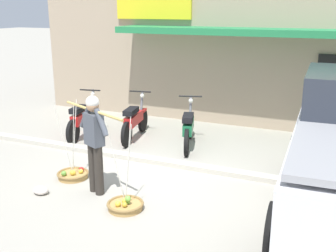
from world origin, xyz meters
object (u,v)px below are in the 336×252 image
Objects in this scene: fruit_basket_left_side at (125,205)px; motorcycle_second_in_row at (135,121)px; fruit_vendor at (94,138)px; fruit_basket_right_side at (73,174)px; motorcycle_nearest_shop at (83,119)px; plastic_litter_bag at (41,190)px; motorcycle_third_in_row at (189,128)px.

fruit_basket_left_side is 3.62m from motorcycle_second_in_row.
fruit_vendor is 3.06m from motorcycle_second_in_row.
fruit_basket_right_side is 0.80× the size of motorcycle_nearest_shop.
motorcycle_nearest_shop is at bearing -164.43° from motorcycle_second_in_row.
motorcycle_second_in_row is (-1.56, 3.24, 0.37)m from fruit_basket_left_side.
fruit_basket_left_side is 4.04m from motorcycle_nearest_shop.
motorcycle_second_in_row reaches higher than plastic_litter_bag.
fruit_vendor is at bearing -24.42° from fruit_basket_right_side.
fruit_basket_right_side is 2.59m from motorcycle_second_in_row.
fruit_basket_left_side and fruit_basket_right_side have the same top height.
fruit_vendor reaches higher than motorcycle_nearest_shop.
fruit_basket_left_side is 1.64m from fruit_basket_right_side.
fruit_basket_left_side is 1.59m from plastic_litter_bag.
fruit_vendor is 1.22m from fruit_basket_right_side.
fruit_vendor is 2.99m from motorcycle_third_in_row.
fruit_basket_right_side is at bearing -88.52° from motorcycle_second_in_row.
motorcycle_nearest_shop is (-2.04, 2.56, -0.52)m from fruit_vendor.
plastic_litter_bag is (1.20, -3.00, -0.38)m from motorcycle_nearest_shop.
fruit_basket_left_side is 3.25m from motorcycle_third_in_row.
fruit_basket_left_side is 5.18× the size of plastic_litter_bag.
motorcycle_nearest_shop reaches higher than plastic_litter_bag.
motorcycle_third_in_row is at bearing 66.93° from plastic_litter_bag.
fruit_basket_right_side is at bearing 83.15° from plastic_litter_bag.
fruit_vendor is 0.94× the size of motorcycle_second_in_row.
motorcycle_nearest_shop is 2.64m from motorcycle_third_in_row.
fruit_vendor is 0.96× the size of motorcycle_third_in_row.
fruit_vendor reaches higher than fruit_basket_left_side.
motorcycle_nearest_shop is at bearing 133.88° from fruit_basket_left_side.
fruit_basket_right_side is 0.82× the size of motorcycle_third_in_row.
motorcycle_second_in_row is at bearing 91.48° from fruit_basket_right_side.
fruit_basket_right_side is 2.89m from motorcycle_third_in_row.
motorcycle_nearest_shop is (-1.29, 2.22, 0.37)m from fruit_basket_right_side.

